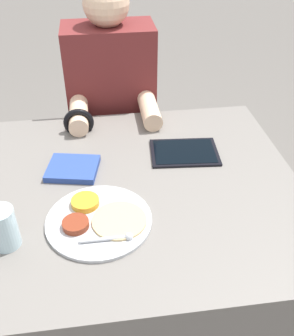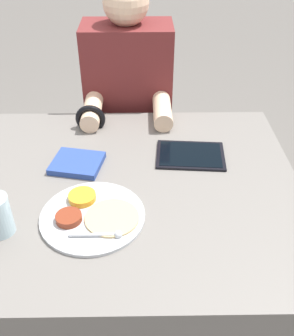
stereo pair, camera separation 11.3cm
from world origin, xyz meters
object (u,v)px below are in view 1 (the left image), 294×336
Objects in this scene: red_notebook at (73,169)px; person_diner at (114,133)px; drinking_glass at (3,228)px; thali_tray at (99,219)px; tablet_device at (184,152)px.

person_diner is at bearing 72.73° from red_notebook.
thali_tray is at bearing 11.66° from drinking_glass.
thali_tray is 0.25m from red_notebook.
person_diner is at bearing 115.91° from tablet_device.
tablet_device is at bearing 7.39° from red_notebook.
drinking_glass reaches higher than thali_tray.
person_diner reaches higher than tablet_device.
tablet_device is 0.53m from person_diner.
drinking_glass is at bearing -147.66° from tablet_device.
thali_tray reaches higher than red_notebook.
tablet_device is 2.11× the size of drinking_glass.
drinking_glass is at bearing -119.14° from red_notebook.
red_notebook reaches higher than tablet_device.
tablet_device is at bearing 32.34° from drinking_glass.
tablet_device is (0.37, 0.05, -0.00)m from red_notebook.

